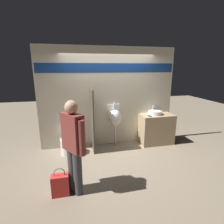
{
  "coord_description": "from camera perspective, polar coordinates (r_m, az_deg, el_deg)",
  "views": [
    {
      "loc": [
        -0.95,
        -4.06,
        2.16
      ],
      "look_at": [
        0.0,
        0.17,
        1.05
      ],
      "focal_mm": 28.0,
      "sensor_mm": 36.0,
      "label": 1
    }
  ],
  "objects": [
    {
      "name": "ground_plane",
      "position": [
        4.69,
        0.47,
        -13.03
      ],
      "size": [
        16.0,
        16.0,
        0.0
      ],
      "primitive_type": "plane",
      "color": "gray"
    },
    {
      "name": "toilet",
      "position": [
        4.7,
        -14.0,
        -9.67
      ],
      "size": [
        0.41,
        0.58,
        0.85
      ],
      "color": "white",
      "rests_on": "ground_plane"
    },
    {
      "name": "urinal_near_counter",
      "position": [
        4.8,
        1.0,
        -1.99
      ],
      "size": [
        0.36,
        0.31,
        1.21
      ],
      "color": "silver",
      "rests_on": "ground_plane"
    },
    {
      "name": "shopping_bag",
      "position": [
        3.38,
        -16.53,
        -21.85
      ],
      "size": [
        0.29,
        0.16,
        0.52
      ],
      "color": "red",
      "rests_on": "ground_plane"
    },
    {
      "name": "divider_near_counter",
      "position": [
        4.57,
        -6.39,
        -2.79
      ],
      "size": [
        0.03,
        0.57,
        1.64
      ],
      "color": "#4C4238",
      "rests_on": "ground_plane"
    },
    {
      "name": "sink_basin",
      "position": [
        5.12,
        13.85,
        -0.18
      ],
      "size": [
        0.39,
        0.39,
        0.24
      ],
      "color": "white",
      "rests_on": "sink_counter"
    },
    {
      "name": "cell_phone",
      "position": [
        4.9,
        12.17,
        -1.28
      ],
      "size": [
        0.07,
        0.14,
        0.01
      ],
      "color": "black",
      "rests_on": "sink_counter"
    },
    {
      "name": "sink_counter",
      "position": [
        5.23,
        14.27,
        -5.39
      ],
      "size": [
        0.94,
        0.51,
        0.86
      ],
      "color": "tan",
      "rests_on": "ground_plane"
    },
    {
      "name": "person_in_vest",
      "position": [
        3.03,
        -12.47,
        -10.19
      ],
      "size": [
        0.39,
        0.5,
        1.66
      ],
      "rotation": [
        0.0,
        0.0,
        2.16
      ],
      "color": "#3D3D42",
      "rests_on": "ground_plane"
    },
    {
      "name": "display_wall",
      "position": [
        4.82,
        -1.12,
        4.86
      ],
      "size": [
        3.74,
        0.07,
        2.7
      ],
      "color": "beige",
      "rests_on": "ground_plane"
    }
  ]
}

